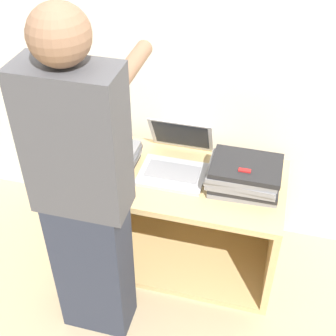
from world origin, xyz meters
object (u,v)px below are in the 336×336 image
at_px(laptop_stack_left, 104,157).
at_px(person, 84,197).
at_px(laptop_stack_right, 244,176).
at_px(laptop_open, 175,161).

relative_size(laptop_stack_left, person, 0.22).
bearing_deg(laptop_stack_right, laptop_stack_left, -179.98).
xyz_separation_m(laptop_open, person, (-0.26, -0.58, 0.18)).
height_order(laptop_open, laptop_stack_right, laptop_open).
distance_m(laptop_open, person, 0.66).
height_order(laptop_stack_left, laptop_stack_right, laptop_stack_right).
bearing_deg(laptop_stack_left, laptop_stack_right, 0.02).
relative_size(laptop_open, laptop_stack_left, 1.07).
height_order(laptop_open, laptop_stack_left, laptop_open).
distance_m(laptop_stack_left, person, 0.55).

